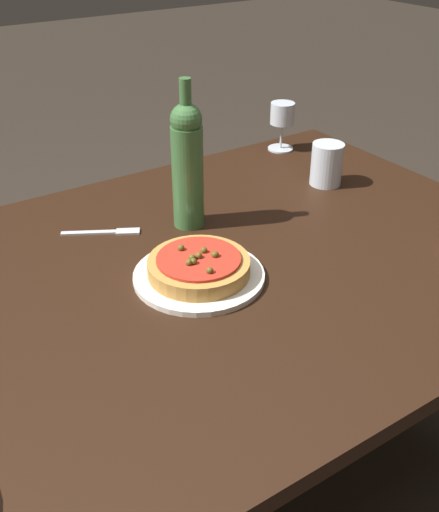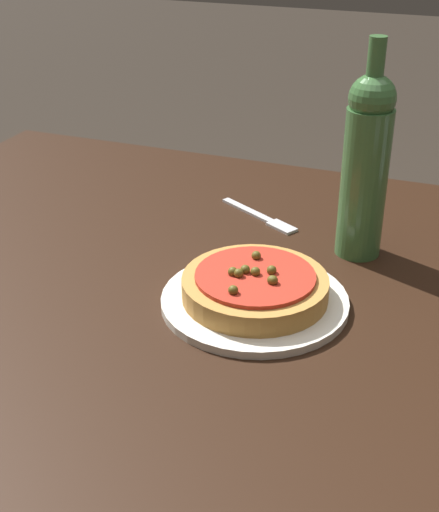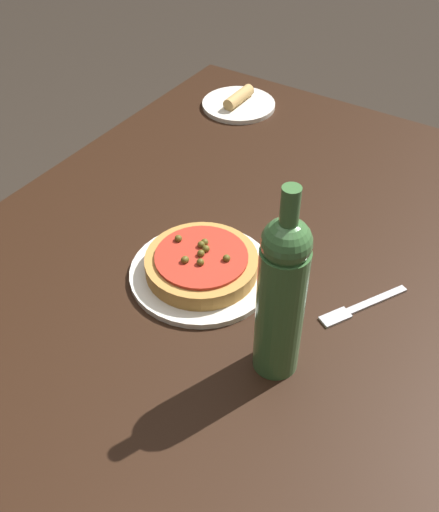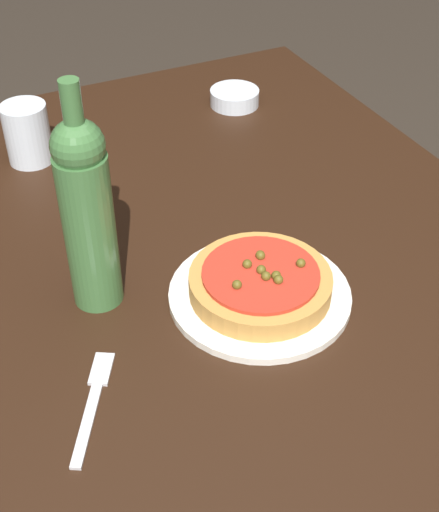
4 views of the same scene
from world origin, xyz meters
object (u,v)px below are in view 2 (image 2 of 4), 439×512
Objects in this scene: dining_table at (268,335)px; fork at (262,217)px; wine_bottle at (366,163)px; dinner_plate at (255,301)px; pizza at (255,286)px.

fork is at bearing 110.24° from dining_table.
wine_bottle is at bearing 62.99° from dining_table.
wine_bottle is (0.10, 0.21, 0.15)m from dinner_plate.
pizza is at bearing -110.68° from dining_table.
fork is (-0.09, 0.25, 0.07)m from dining_table.
pizza is 0.29m from fork.
pizza is 0.27m from wine_bottle.
fork is (-0.08, 0.28, -0.00)m from dinner_plate.
fork is at bearing 105.89° from pizza.
pizza is at bearing -99.51° from dinner_plate.
dinner_plate is at bearing -44.68° from fork.
pizza is (-0.01, -0.03, 0.10)m from dining_table.
wine_bottle reaches higher than dinner_plate.
dinner_plate is at bearing 80.49° from pizza.
fork is (-0.08, 0.28, -0.03)m from pizza.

